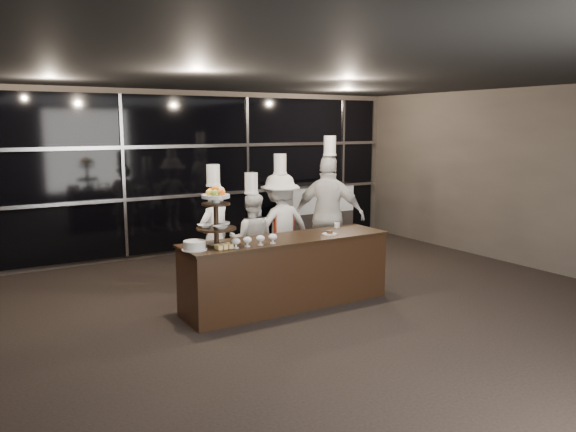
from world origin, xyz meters
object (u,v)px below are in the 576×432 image
layer_cake (194,245)px  chef_d (329,215)px  display_stand (216,212)px  buffet_counter (287,271)px  chef_b (252,238)px  display_case (315,211)px  chef_a (214,236)px  chef_c (280,226)px

layer_cake → chef_d: bearing=21.0°
display_stand → layer_cake: size_ratio=2.48×
buffet_counter → layer_cake: (-1.31, -0.05, 0.51)m
display_stand → chef_b: chef_b is taller
layer_cake → chef_d: size_ratio=0.14×
chef_b → display_case: bearing=37.7°
chef_a → chef_d: (1.89, -0.18, 0.17)m
display_case → chef_a: (-2.95, -1.77, 0.11)m
chef_b → chef_d: size_ratio=0.76×
buffet_counter → chef_b: 1.12m
chef_a → chef_b: bearing=-7.7°
chef_c → chef_d: 0.82m
display_stand → chef_a: chef_a is taller
layer_cake → chef_b: (1.36, 1.14, -0.26)m
display_case → display_stand: bearing=-139.6°
display_stand → chef_d: 2.60m
display_case → chef_d: 2.24m
chef_c → chef_d: size_ratio=0.88×
display_stand → display_case: size_ratio=0.52×
display_case → chef_a: bearing=-149.1°
display_case → chef_a: 3.45m
display_stand → chef_d: size_ratio=0.34×
chef_c → chef_b: bearing=-170.9°
buffet_counter → display_case: size_ratio=1.98×
chef_b → chef_a: bearing=172.3°
layer_cake → chef_c: size_ratio=0.15×
layer_cake → chef_a: size_ratio=0.16×
display_case → layer_cake: bearing=-141.5°
buffet_counter → display_stand: 1.33m
chef_d → display_case: bearing=61.4°
display_case → chef_b: chef_b is taller
chef_a → display_stand: bearing=-112.7°
layer_cake → chef_b: size_ratio=0.18×
buffet_counter → chef_b: bearing=87.3°
chef_d → layer_cake: bearing=-159.0°
chef_b → chef_c: 0.56m
display_stand → chef_b: 1.64m
layer_cake → chef_b: chef_b is taller
display_case → chef_d: (-1.07, -1.95, 0.28)m
buffet_counter → chef_b: (0.05, 1.09, 0.25)m
display_stand → display_case: 4.57m
buffet_counter → display_stand: (-1.00, -0.00, 0.87)m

